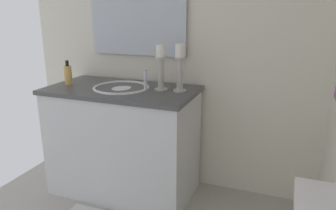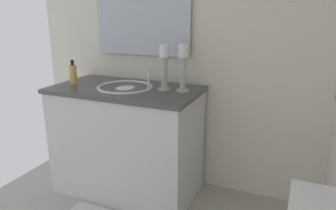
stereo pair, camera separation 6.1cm
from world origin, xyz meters
TOP-DOWN VIEW (x-y plane):
  - wall_left at (-1.20, 0.00)m, footprint 0.04×2.33m
  - vanity_cabinet at (-0.88, -0.23)m, footprint 0.58×1.08m
  - sink_basin at (-0.88, -0.23)m, footprint 0.40×0.40m
  - candle_holder_tall at (-0.94, 0.19)m, footprint 0.09×0.09m
  - candle_holder_short at (-0.92, 0.05)m, footprint 0.09×0.09m
  - soap_bottle at (-0.84, -0.65)m, footprint 0.06×0.06m

SIDE VIEW (x-z plane):
  - vanity_cabinet at x=-0.88m, z-range 0.00..0.81m
  - sink_basin at x=-0.88m, z-range 0.65..0.90m
  - soap_bottle at x=-0.84m, z-range 0.80..0.98m
  - candle_holder_short at x=-0.92m, z-range 0.82..1.13m
  - candle_holder_tall at x=-0.94m, z-range 0.82..1.14m
  - wall_left at x=-1.20m, z-range 0.00..2.45m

